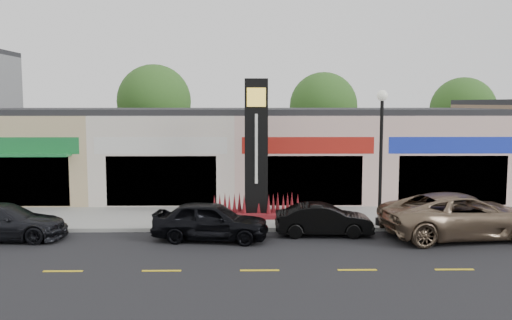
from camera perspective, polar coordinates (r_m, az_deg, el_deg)
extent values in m
plane|color=black|center=(19.97, -8.54, -8.87)|extent=(120.00, 120.00, 0.00)
cube|color=gray|center=(24.15, -7.16, -6.05)|extent=(52.00, 4.30, 0.15)
cube|color=gray|center=(21.97, -7.80, -7.28)|extent=(52.00, 0.20, 0.15)
cube|color=tan|center=(32.71, -20.75, 0.62)|extent=(7.00, 10.00, 4.50)
cube|color=#262628|center=(32.59, -20.91, 4.82)|extent=(7.00, 10.00, 0.30)
cube|color=black|center=(28.23, -24.10, -2.05)|extent=(5.25, 0.10, 2.40)
cube|color=#197134|center=(28.06, -24.25, 1.39)|extent=(6.30, 0.12, 0.80)
cube|color=#197134|center=(27.68, -24.58, 0.49)|extent=(5.60, 0.90, 0.12)
cube|color=beige|center=(31.03, -8.51, 0.67)|extent=(7.00, 10.00, 4.50)
cube|color=#262628|center=(30.90, -8.58, 5.11)|extent=(7.00, 10.00, 0.30)
cube|color=black|center=(26.27, -9.92, -2.18)|extent=(5.25, 0.10, 2.40)
cube|color=silver|center=(26.08, -9.99, 1.52)|extent=(6.30, 0.12, 0.80)
cube|color=beige|center=(30.88, 4.47, 0.69)|extent=(7.00, 10.00, 4.50)
cube|color=#262628|center=(30.75, 4.51, 5.15)|extent=(7.00, 10.00, 0.30)
cube|color=black|center=(26.09, 5.45, -2.17)|extent=(5.25, 0.10, 2.40)
cube|color=#AB1F16|center=(25.90, 5.49, 1.55)|extent=(6.30, 0.12, 0.80)
cube|color=beige|center=(32.29, 16.94, 0.68)|extent=(7.00, 10.00, 4.50)
cube|color=#262628|center=(32.16, 17.07, 4.94)|extent=(7.00, 10.00, 0.30)
cube|color=black|center=(27.74, 19.99, -2.02)|extent=(5.25, 0.10, 2.40)
cube|color=#1B30BD|center=(27.56, 20.12, 1.48)|extent=(6.30, 0.12, 0.80)
cylinder|color=#382619|center=(39.35, -10.55, 0.77)|extent=(0.36, 0.36, 3.15)
sphere|color=#29581B|center=(39.19, -10.66, 6.10)|extent=(5.20, 5.20, 5.20)
cylinder|color=#382619|center=(39.15, 7.03, 0.67)|extent=(0.36, 0.36, 2.97)
sphere|color=#29581B|center=(38.99, 7.10, 5.66)|extent=(4.80, 4.80, 4.80)
cylinder|color=#382619|center=(41.72, 20.77, 0.53)|extent=(0.36, 0.36, 2.80)
sphere|color=#29581B|center=(41.56, 20.94, 4.98)|extent=(4.60, 4.60, 4.60)
cylinder|color=black|center=(22.78, 12.85, -6.31)|extent=(0.32, 0.32, 0.30)
cylinder|color=black|center=(22.39, 12.99, -0.05)|extent=(0.14, 0.14, 5.00)
sphere|color=silver|center=(22.27, 13.15, 6.62)|extent=(0.44, 0.44, 0.44)
cube|color=#611510|center=(23.82, 0.03, -5.74)|extent=(4.20, 1.30, 0.20)
cube|color=black|center=(23.40, 0.03, 1.22)|extent=(1.00, 0.40, 6.00)
cube|color=yellow|center=(23.10, 0.03, 6.62)|extent=(0.80, 0.05, 0.80)
cube|color=silver|center=(23.18, 0.03, 1.18)|extent=(0.12, 0.04, 3.00)
imported|color=black|center=(22.49, -25.07, -5.91)|extent=(1.91, 4.68, 1.36)
imported|color=black|center=(20.39, -4.79, -6.38)|extent=(2.25, 4.49, 1.47)
imported|color=black|center=(21.21, 7.12, -6.26)|extent=(1.36, 3.75, 1.23)
imported|color=#7B654E|center=(22.10, 20.89, -5.49)|extent=(3.61, 6.44, 1.70)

